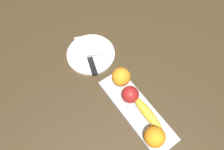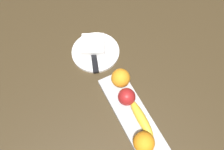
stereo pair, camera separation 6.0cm
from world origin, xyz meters
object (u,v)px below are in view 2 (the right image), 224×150
object	(u,v)px
dinner_plate	(96,52)
knife	(94,61)
fruit_tray	(131,113)
orange_near_apple	(144,142)
apple	(127,97)
orange_near_banana	(121,78)
banana	(141,118)
folded_napkin	(93,45)

from	to	relation	value
dinner_plate	knife	xyz separation A→B (m)	(-0.05, 0.03, 0.01)
fruit_tray	orange_near_apple	size ratio (longest dim) A/B	4.85
fruit_tray	apple	xyz separation A→B (m)	(0.05, -0.01, 0.05)
orange_near_banana	knife	xyz separation A→B (m)	(0.15, 0.05, -0.04)
orange_near_apple	orange_near_banana	xyz separation A→B (m)	(0.25, -0.05, 0.00)
fruit_tray	banana	size ratio (longest dim) A/B	2.25
dinner_plate	folded_napkin	distance (m)	0.03
orange_near_apple	dinner_plate	world-z (taller)	orange_near_apple
orange_near_apple	knife	xyz separation A→B (m)	(0.40, 0.00, -0.04)
apple	dinner_plate	bearing A→B (deg)	1.20
orange_near_banana	folded_napkin	bearing A→B (deg)	5.73
banana	orange_near_apple	distance (m)	0.09
banana	knife	distance (m)	0.32
banana	dinner_plate	distance (m)	0.37
orange_near_apple	orange_near_banana	bearing A→B (deg)	-10.35
knife	folded_napkin	bearing A→B (deg)	-1.72
banana	orange_near_apple	world-z (taller)	orange_near_apple
orange_near_apple	orange_near_banana	distance (m)	0.26
apple	banana	bearing A→B (deg)	-173.47
fruit_tray	banana	bearing A→B (deg)	-157.64
banana	orange_near_apple	size ratio (longest dim) A/B	2.16
dinner_plate	banana	bearing A→B (deg)	-177.45
apple	orange_near_banana	size ratio (longest dim) A/B	0.89
apple	knife	world-z (taller)	apple
apple	banana	size ratio (longest dim) A/B	0.42
fruit_tray	folded_napkin	bearing A→B (deg)	0.00
orange_near_apple	folded_napkin	bearing A→B (deg)	-2.88
orange_near_apple	banana	bearing A→B (deg)	-26.70
apple	knife	bearing A→B (deg)	8.27
fruit_tray	dinner_plate	world-z (taller)	fruit_tray
apple	knife	distance (m)	0.23
banana	dinner_plate	size ratio (longest dim) A/B	0.75
apple	folded_napkin	xyz separation A→B (m)	(0.30, 0.01, -0.03)
fruit_tray	knife	xyz separation A→B (m)	(0.28, 0.03, 0.01)
banana	orange_near_apple	bearing A→B (deg)	154.44
banana	folded_napkin	world-z (taller)	banana
knife	dinner_plate	bearing A→B (deg)	-11.33
knife	apple	bearing A→B (deg)	-153.52
orange_near_apple	orange_near_banana	world-z (taller)	orange_near_banana
banana	knife	size ratio (longest dim) A/B	0.91
orange_near_banana	folded_napkin	xyz separation A→B (m)	(0.22, 0.02, -0.03)
fruit_tray	orange_near_banana	xyz separation A→B (m)	(0.13, -0.02, 0.05)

